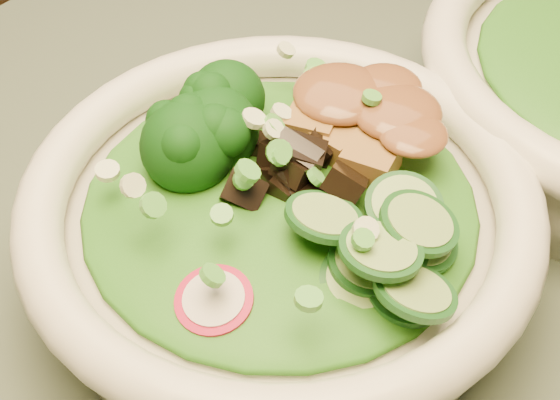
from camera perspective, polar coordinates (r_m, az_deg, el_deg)
The scene contains 9 objects.
salad_bowl at distance 0.44m, azimuth 0.00°, elevation -1.86°, with size 0.28×0.28×0.08m.
lettuce_bed at distance 0.42m, azimuth 0.00°, elevation 0.09°, with size 0.22×0.22×0.03m, color #1C5612.
broccoli_florets at distance 0.44m, azimuth -6.58°, elevation 5.60°, with size 0.08×0.07×0.05m, color black, non-canonical shape.
radish_slices at distance 0.38m, azimuth -6.70°, elevation -5.25°, with size 0.12×0.04×0.02m, color #B10D34, non-canonical shape.
cucumber_slices at distance 0.38m, azimuth 7.52°, elevation -3.64°, with size 0.07×0.07×0.04m, color #9DC16B, non-canonical shape.
mushroom_heap at distance 0.42m, azimuth 1.18°, elevation 2.48°, with size 0.07×0.07×0.04m, color black, non-canonical shape.
tofu_cubes at distance 0.45m, azimuth 5.89°, elevation 5.68°, with size 0.09×0.06×0.04m, color olive, non-canonical shape.
peanut_sauce at distance 0.44m, azimuth 6.03°, elevation 7.04°, with size 0.07×0.06×0.02m, color brown.
scallion_garnish at distance 0.40m, azimuth 0.00°, elevation 2.62°, with size 0.20×0.20×0.03m, color #51AD3D, non-canonical shape.
Camera 1 is at (-0.05, -0.26, 1.12)m, focal length 50.00 mm.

